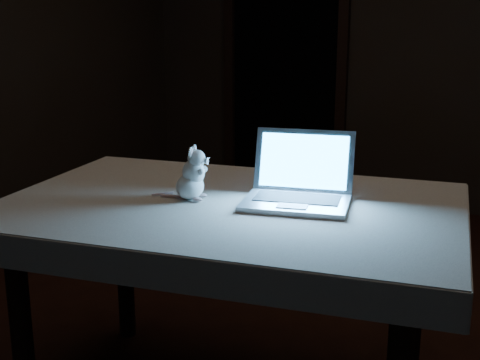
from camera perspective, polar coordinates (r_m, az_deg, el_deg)
The scene contains 7 objects.
floor at distance 2.87m, azimuth 4.11°, elevation -15.37°, with size 5.00×5.00×0.00m, color black.
back_wall at distance 4.89m, azimuth 16.26°, elevation 12.42°, with size 4.50×0.04×2.60m, color black.
doorway at distance 5.23m, azimuth 4.01°, elevation 10.46°, with size 1.06×0.36×2.13m, color black, non-canonical shape.
table at distance 2.38m, azimuth -0.89°, elevation -11.28°, with size 1.46×0.94×0.78m, color black, non-canonical shape.
tablecloth at distance 2.25m, azimuth 0.26°, elevation -3.24°, with size 1.57×1.05×0.11m, color beige, non-canonical shape.
laptop at distance 2.16m, azimuth 5.04°, elevation 0.77°, with size 0.36×0.31×0.24m, color #A3A3A8, non-canonical shape.
plush_mouse at distance 2.25m, azimuth -4.49°, elevation 0.63°, with size 0.14×0.14×0.19m, color silver, non-canonical shape.
Camera 1 is at (0.96, -2.30, 1.42)m, focal length 48.00 mm.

